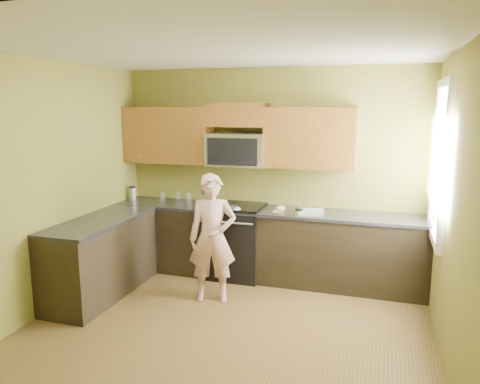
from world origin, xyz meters
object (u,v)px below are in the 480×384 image
at_px(stove, 234,240).
at_px(travel_mug, 133,200).
at_px(butter_tub, 299,215).
at_px(woman, 212,238).
at_px(frying_pan, 227,208).
at_px(microwave, 237,166).

distance_m(stove, travel_mug, 1.56).
relative_size(stove, butter_tub, 8.60).
height_order(woman, frying_pan, woman).
height_order(frying_pan, butter_tub, frying_pan).
relative_size(stove, travel_mug, 4.90).
height_order(frying_pan, travel_mug, travel_mug).
xyz_separation_m(stove, travel_mug, (-1.50, 0.03, 0.45)).
bearing_deg(microwave, butter_tub, -18.26).
distance_m(microwave, frying_pan, 0.61).
bearing_deg(microwave, travel_mug, -176.36).
height_order(stove, butter_tub, butter_tub).
bearing_deg(woman, travel_mug, 134.04).
relative_size(microwave, travel_mug, 3.92).
bearing_deg(woman, frying_pan, 77.01).
bearing_deg(frying_pan, travel_mug, 156.06).
xyz_separation_m(microwave, travel_mug, (-1.50, -0.10, -0.53)).
height_order(woman, travel_mug, woman).
xyz_separation_m(butter_tub, travel_mug, (-2.38, 0.20, 0.00)).
distance_m(butter_tub, travel_mug, 2.39).
distance_m(stove, microwave, 0.98).
bearing_deg(butter_tub, stove, 169.34).
distance_m(microwave, woman, 1.19).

